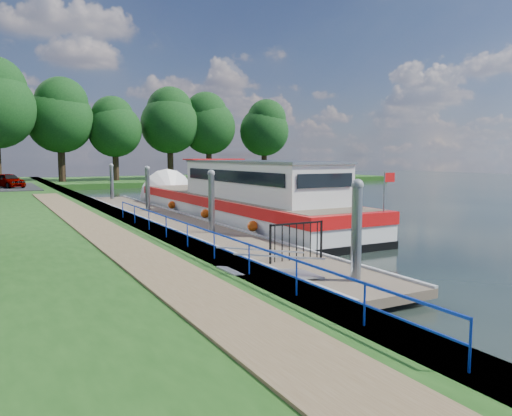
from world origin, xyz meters
TOP-DOWN VIEW (x-y plane):
  - ground at (0.00, 0.00)m, footprint 160.00×160.00m
  - bank_edge at (-2.55, 15.00)m, footprint 1.10×90.00m
  - far_bank at (12.00, 52.00)m, footprint 60.00×18.00m
  - footpath at (-4.40, 8.00)m, footprint 1.60×40.00m
  - blue_fence at (-2.75, 3.00)m, footprint 0.04×18.04m
  - pontoon at (0.00, 13.00)m, footprint 2.50×30.00m
  - mooring_piles at (0.00, 13.00)m, footprint 0.30×27.30m
  - gangway at (-1.85, 0.50)m, footprint 2.58×1.00m
  - gate_panel at (-0.00, 2.20)m, footprint 1.85×0.05m
  - barge at (3.60, 14.14)m, footprint 4.36×21.15m
  - horizon_trees at (-1.61, 48.68)m, footprint 54.38×10.03m
  - car_a at (-6.29, 36.51)m, footprint 2.73×3.84m

SIDE VIEW (x-z plane):
  - ground at x=0.00m, z-range 0.00..0.00m
  - pontoon at x=0.00m, z-range -0.10..0.46m
  - far_bank at x=12.00m, z-range 0.00..0.60m
  - bank_edge at x=-2.55m, z-range 0.00..0.78m
  - gangway at x=-1.85m, z-range 0.16..1.09m
  - footpath at x=-4.40m, z-range 0.78..0.83m
  - barge at x=3.60m, z-range -1.30..3.48m
  - gate_panel at x=0.00m, z-range 0.57..1.72m
  - mooring_piles at x=0.00m, z-range -0.50..3.05m
  - blue_fence at x=-2.75m, z-range 0.95..1.67m
  - car_a at x=-6.29m, z-range 0.83..2.05m
  - horizon_trees at x=-1.61m, z-range 1.51..14.38m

